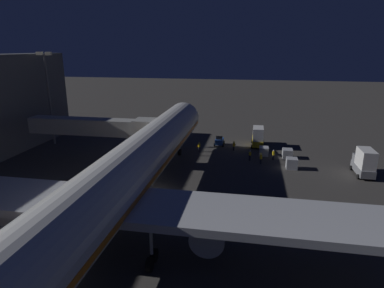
# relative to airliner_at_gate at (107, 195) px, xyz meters

# --- Properties ---
(ground_plane) EXTENTS (320.00, 320.00, 0.00)m
(ground_plane) POSITION_rel_airliner_at_gate_xyz_m (-0.00, -13.15, -5.82)
(ground_plane) COLOR #383533
(airliner_at_gate) EXTENTS (48.09, 70.79, 17.73)m
(airliner_at_gate) POSITION_rel_airliner_at_gate_xyz_m (0.00, 0.00, 0.00)
(airliner_at_gate) COLOR silver
(airliner_at_gate) RESTS_ON ground_plane
(jet_bridge) EXTENTS (20.94, 3.40, 7.45)m
(jet_bridge) POSITION_rel_airliner_at_gate_xyz_m (11.31, -23.00, 0.09)
(jet_bridge) COLOR #9E9E99
(jet_bridge) RESTS_ON ground_plane
(apron_floodlight_mast) EXTENTS (2.90, 0.50, 17.28)m
(apron_floodlight_mast) POSITION_rel_airliner_at_gate_xyz_m (25.50, -31.48, 4.25)
(apron_floodlight_mast) COLOR #59595E
(apron_floodlight_mast) RESTS_ON ground_plane
(catering_truck) EXTENTS (2.36, 5.27, 4.07)m
(catering_truck) POSITION_rel_airliner_at_gate_xyz_m (-28.39, -24.58, -3.81)
(catering_truck) COLOR slate
(catering_truck) RESTS_ON ground_plane
(cargo_truck_aft) EXTENTS (2.36, 5.34, 3.75)m
(cargo_truck_aft) POSITION_rel_airliner_at_gate_xyz_m (-13.34, -37.06, -3.94)
(cargo_truck_aft) COLOR yellow
(cargo_truck_aft) RESTS_ON ground_plane
(pushback_tug) EXTENTS (1.86, 2.66, 1.95)m
(pushback_tug) POSITION_rel_airliner_at_gate_xyz_m (-6.15, -36.19, -5.04)
(pushback_tug) COLOR #234C9E
(pushback_tug) RESTS_ON ground_plane
(baggage_container_near_belt) EXTENTS (1.62, 1.87, 1.51)m
(baggage_container_near_belt) POSITION_rel_airliner_at_gate_xyz_m (-18.27, -30.89, -5.06)
(baggage_container_near_belt) COLOR #B7BABF
(baggage_container_near_belt) RESTS_ON ground_plane
(baggage_container_mid_row) EXTENTS (1.55, 1.81, 1.46)m
(baggage_container_mid_row) POSITION_rel_airliner_at_gate_xyz_m (-14.37, -31.62, -5.09)
(baggage_container_mid_row) COLOR #B7BABF
(baggage_container_mid_row) RESTS_ON ground_plane
(baggage_container_far_row) EXTENTS (1.65, 1.65, 1.68)m
(baggage_container_far_row) POSITION_rel_airliner_at_gate_xyz_m (-18.42, -25.59, -4.98)
(baggage_container_far_row) COLOR #B7BABF
(baggage_container_far_row) RESTS_ON ground_plane
(ground_crew_near_nose_gear) EXTENTS (0.40, 0.40, 1.80)m
(ground_crew_near_nose_gear) POSITION_rel_airliner_at_gate_xyz_m (-2.98, -31.58, -4.83)
(ground_crew_near_nose_gear) COLOR black
(ground_crew_near_nose_gear) RESTS_ON ground_plane
(ground_crew_marshaller_fwd) EXTENTS (0.40, 0.40, 1.77)m
(ground_crew_marshaller_fwd) POSITION_rel_airliner_at_gate_xyz_m (-12.02, -28.27, -4.85)
(ground_crew_marshaller_fwd) COLOR black
(ground_crew_marshaller_fwd) RESTS_ON ground_plane
(ground_crew_under_port_wing) EXTENTS (0.40, 0.40, 1.71)m
(ground_crew_under_port_wing) POSITION_rel_airliner_at_gate_xyz_m (-15.87, -29.43, -4.88)
(ground_crew_under_port_wing) COLOR black
(ground_crew_under_port_wing) RESTS_ON ground_plane
(ground_crew_by_tug) EXTENTS (0.40, 0.40, 1.79)m
(ground_crew_by_tug) POSITION_rel_airliner_at_gate_xyz_m (-9.08, -33.36, -4.84)
(ground_crew_by_tug) COLOR black
(ground_crew_by_tug) RESTS_ON ground_plane
(ground_crew_walking_aft) EXTENTS (0.40, 0.40, 1.82)m
(ground_crew_walking_aft) POSITION_rel_airliner_at_gate_xyz_m (-13.77, -26.85, -4.82)
(ground_crew_walking_aft) COLOR black
(ground_crew_walking_aft) RESTS_ON ground_plane
(traffic_cone_nose_port) EXTENTS (0.36, 0.36, 0.55)m
(traffic_cone_nose_port) POSITION_rel_airliner_at_gate_xyz_m (-2.20, -34.37, -5.55)
(traffic_cone_nose_port) COLOR orange
(traffic_cone_nose_port) RESTS_ON ground_plane
(traffic_cone_nose_starboard) EXTENTS (0.36, 0.36, 0.55)m
(traffic_cone_nose_starboard) POSITION_rel_airliner_at_gate_xyz_m (2.20, -34.37, -5.55)
(traffic_cone_nose_starboard) COLOR orange
(traffic_cone_nose_starboard) RESTS_ON ground_plane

